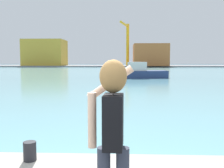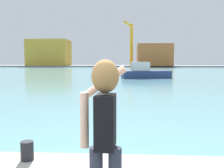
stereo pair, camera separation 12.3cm
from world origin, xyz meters
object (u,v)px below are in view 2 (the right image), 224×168
object	(u,v)px
harbor_bollard	(27,151)
warehouse_left	(49,53)
person_photographer	(104,125)
boat_moored	(145,72)
warehouse_right	(154,55)
port_crane	(131,39)

from	to	relation	value
harbor_bollard	warehouse_left	distance (m)	90.58
person_photographer	boat_moored	size ratio (longest dim) A/B	0.27
boat_moored	warehouse_left	world-z (taller)	warehouse_left
boat_moored	warehouse_right	xyz separation A→B (m)	(6.70, 55.77, 3.27)
harbor_bollard	boat_moored	world-z (taller)	boat_moored
person_photographer	warehouse_left	distance (m)	92.57
person_photographer	harbor_bollard	distance (m)	2.41
harbor_bollard	port_crane	xyz separation A→B (m)	(2.78, 85.08, 8.49)
person_photographer	warehouse_right	xyz separation A→B (m)	(9.14, 86.55, 2.37)
warehouse_left	person_photographer	bearing A→B (deg)	-73.00
boat_moored	warehouse_left	bearing A→B (deg)	106.57
person_photographer	harbor_bollard	size ratio (longest dim) A/B	5.23
port_crane	harbor_bollard	bearing A→B (deg)	-91.87
person_photographer	port_crane	world-z (taller)	port_crane
harbor_bollard	warehouse_left	bearing A→B (deg)	106.41
person_photographer	harbor_bollard	world-z (taller)	person_photographer
boat_moored	warehouse_right	size ratio (longest dim) A/B	0.54
harbor_bollard	warehouse_right	bearing A→B (deg)	82.86
warehouse_right	port_crane	bearing A→B (deg)	178.54
warehouse_left	warehouse_right	xyz separation A→B (m)	(36.19, -1.92, -0.86)
person_photographer	warehouse_left	size ratio (longest dim) A/B	0.13
person_photographer	boat_moored	xyz separation A→B (m)	(2.43, 30.78, -0.90)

